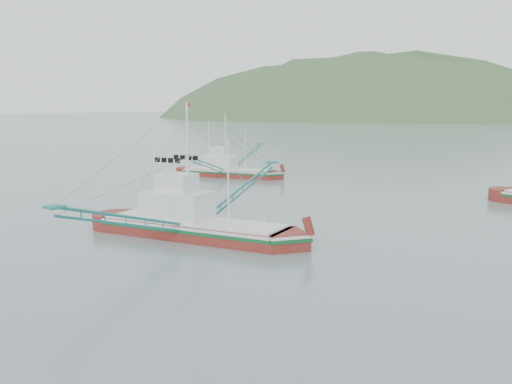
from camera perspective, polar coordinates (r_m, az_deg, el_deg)
The scene contains 4 objects.
ground at distance 38.03m, azimuth -5.67°, elevation -5.84°, with size 1200.00×1200.00×0.00m, color slate.
main_boat at distance 41.57m, azimuth -6.41°, elevation -1.98°, with size 14.82×25.70×10.52m.
bg_boat_left at distance 76.39m, azimuth -2.85°, elevation 2.81°, with size 12.83×21.98×9.09m.
headland_left at distance 437.79m, azimuth 10.60°, elevation 7.30°, with size 448.00×308.00×210.00m, color #3B5C2F.
Camera 1 is at (25.76, -26.31, 9.51)m, focal length 40.00 mm.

